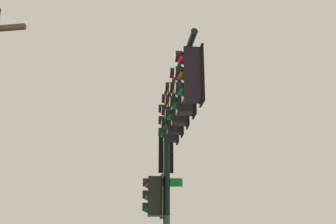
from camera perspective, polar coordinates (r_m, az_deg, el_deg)
signal_pole_assembly at (r=10.35m, az=0.42°, el=-3.46°), size 4.88×2.66×6.17m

